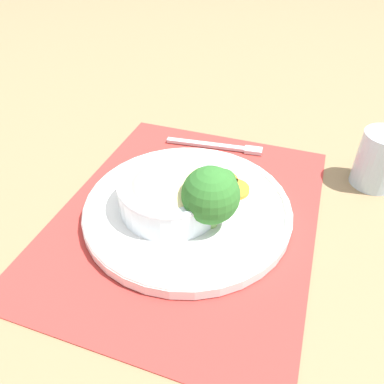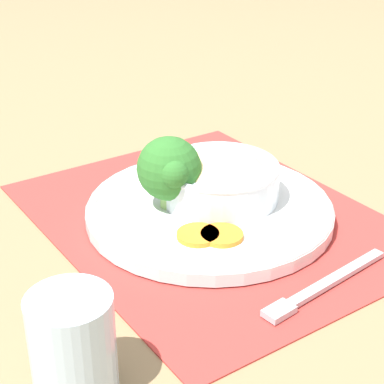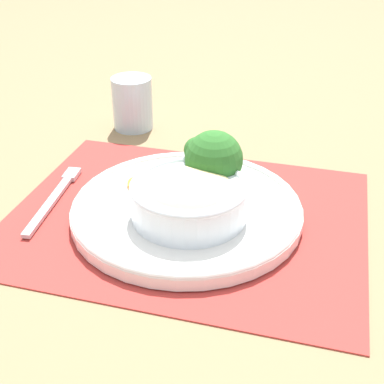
{
  "view_description": "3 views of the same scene",
  "coord_description": "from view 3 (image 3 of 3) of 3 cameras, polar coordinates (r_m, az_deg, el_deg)",
  "views": [
    {
      "loc": [
        0.39,
        0.14,
        0.39
      ],
      "look_at": [
        -0.02,
        0.0,
        0.03
      ],
      "focal_mm": 35.0,
      "sensor_mm": 36.0,
      "label": 1
    },
    {
      "loc": [
        -0.57,
        0.42,
        0.4
      ],
      "look_at": [
        0.02,
        0.01,
        0.03
      ],
      "focal_mm": 60.0,
      "sensor_mm": 36.0,
      "label": 2
    },
    {
      "loc": [
        0.16,
        -0.58,
        0.4
      ],
      "look_at": [
        0.01,
        -0.01,
        0.05
      ],
      "focal_mm": 50.0,
      "sensor_mm": 36.0,
      "label": 3
    }
  ],
  "objects": [
    {
      "name": "water_glass",
      "position": [
        0.98,
        -6.35,
        9.11
      ],
      "size": [
        0.07,
        0.07,
        0.09
      ],
      "color": "silver",
      "rests_on": "ground_plane"
    },
    {
      "name": "bowl",
      "position": [
        0.68,
        -0.32,
        -0.5
      ],
      "size": [
        0.15,
        0.15,
        0.06
      ],
      "color": "silver",
      "rests_on": "plate"
    },
    {
      "name": "fork",
      "position": [
        0.79,
        -14.12,
        -0.09
      ],
      "size": [
        0.03,
        0.18,
        0.01
      ],
      "rotation": [
        0.0,
        0.0,
        0.1
      ],
      "color": "#B7B7BC",
      "rests_on": "placemat"
    },
    {
      "name": "carrot_slice_near",
      "position": [
        0.78,
        -3.42,
        1.48
      ],
      "size": [
        0.05,
        0.05,
        0.01
      ],
      "color": "orange",
      "rests_on": "plate"
    },
    {
      "name": "ground_plane",
      "position": [
        0.73,
        -0.57,
        -2.77
      ],
      "size": [
        4.0,
        4.0,
        0.0
      ],
      "primitive_type": "plane",
      "color": "#8C704C"
    },
    {
      "name": "plate",
      "position": [
        0.72,
        -0.57,
        -1.76
      ],
      "size": [
        0.31,
        0.31,
        0.02
      ],
      "color": "white",
      "rests_on": "placemat"
    },
    {
      "name": "broccoli_floret",
      "position": [
        0.72,
        2.31,
        3.51
      ],
      "size": [
        0.08,
        0.08,
        0.09
      ],
      "color": "#84AD5B",
      "rests_on": "plate"
    },
    {
      "name": "carrot_slice_middle",
      "position": [
        0.76,
        -5.07,
        0.85
      ],
      "size": [
        0.05,
        0.05,
        0.01
      ],
      "color": "orange",
      "rests_on": "plate"
    },
    {
      "name": "placemat",
      "position": [
        0.73,
        -0.57,
        -2.64
      ],
      "size": [
        0.48,
        0.38,
        0.0
      ],
      "color": "#B2332D",
      "rests_on": "ground_plane"
    }
  ]
}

